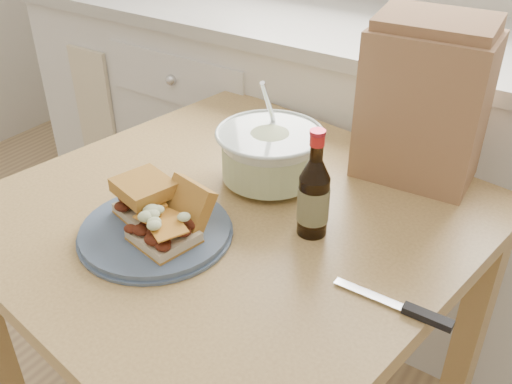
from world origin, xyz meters
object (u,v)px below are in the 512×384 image
Objects in this scene: coleslaw_bowl at (270,157)px; paper_bag at (423,107)px; dining_table at (233,250)px; plate at (156,231)px; beer_bottle at (314,196)px.

coleslaw_bowl is 0.72× the size of paper_bag.
plate is at bearing -103.33° from dining_table.
paper_bag reaches higher than dining_table.
beer_bottle is at bearing 36.39° from plate.
paper_bag reaches higher than plate.
plate is 1.23× the size of coleslaw_bowl.
paper_bag reaches higher than beer_bottle.
coleslaw_bowl is 1.08× the size of beer_bottle.
beer_bottle is (0.17, -0.11, 0.02)m from coleslaw_bowl.
dining_table is 0.51m from paper_bag.
coleslaw_bowl is 0.21m from beer_bottle.
dining_table is at bearing -92.53° from coleslaw_bowl.
dining_table is 0.26m from beer_bottle.
beer_bottle is (0.24, 0.18, 0.07)m from plate.
paper_bag is at bearing 61.60° from dining_table.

